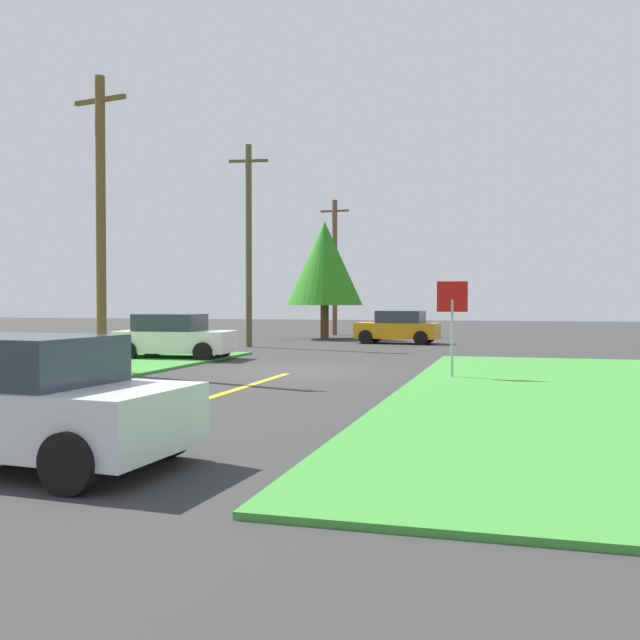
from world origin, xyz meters
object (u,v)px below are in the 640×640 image
Objects in this scene: parked_car_near_building at (175,337)px; utility_pole_mid at (249,243)px; stop_sign at (452,310)px; car_approaching_junction at (398,327)px; utility_pole_far at (335,266)px; oak_tree_left at (325,263)px; utility_pole_near at (101,221)px; car_behind_on_main_road at (29,401)px.

parked_car_near_building is 8.24m from utility_pole_mid.
stop_sign reaches higher than car_approaching_junction.
utility_pole_mid is 1.10× the size of utility_pole_far.
utility_pole_far reaches higher than car_approaching_junction.
oak_tree_left reaches higher than parked_car_near_building.
stop_sign is 10.15m from utility_pole_near.
utility_pole_near is 24.92m from utility_pole_far.
car_approaching_junction is (6.16, 11.75, -0.00)m from parked_car_near_building.
parked_car_near_building is 15.57m from oak_tree_left.
car_approaching_junction is at bearing -83.72° from stop_sign.
utility_pole_far is 4.61m from oak_tree_left.
car_approaching_junction is 0.64× the size of oak_tree_left.
parked_car_near_building is at bearing 67.39° from car_approaching_junction.
stop_sign is at bearing 109.16° from car_approaching_junction.
parked_car_near_building is 16.61m from car_behind_on_main_road.
utility_pole_mid reaches higher than utility_pole_far.
oak_tree_left reaches higher than car_behind_on_main_road.
parked_car_near_building is 1.05× the size of car_behind_on_main_road.
utility_pole_near is 1.29× the size of oak_tree_left.
utility_pole_near is at bearing 76.23° from car_approaching_junction.
car_approaching_junction is 1.04× the size of car_behind_on_main_road.
utility_pole_mid reaches higher than car_behind_on_main_road.
utility_pole_mid reaches higher than utility_pole_near.
utility_pole_near is at bearing -1.55° from stop_sign.
car_approaching_junction is 10.15m from utility_pole_far.
car_behind_on_main_road is at bearing -73.08° from parked_car_near_building.
utility_pole_mid is (-5.89, 22.76, 3.92)m from car_behind_on_main_road.
stop_sign is 0.40× the size of oak_tree_left.
oak_tree_left is at bearing -73.61° from stop_sign.
utility_pole_near reaches higher than parked_car_near_building.
utility_pole_near is at bearing -93.12° from oak_tree_left.
parked_car_near_building is 0.50× the size of utility_pole_far.
stop_sign is at bearing 6.29° from utility_pole_near.
utility_pole_near reaches higher than oak_tree_left.
parked_car_near_building is (-10.15, 4.14, -1.03)m from stop_sign.
utility_pole_far is (-5.03, 35.22, 3.48)m from car_behind_on_main_road.
car_behind_on_main_road is at bearing -81.87° from utility_pole_far.
stop_sign is 16.42m from car_approaching_junction.
car_approaching_junction is (-4.00, 15.89, -1.04)m from stop_sign.
car_behind_on_main_road is 31.15m from oak_tree_left.
utility_pole_far is at bearing -51.45° from car_approaching_junction.
stop_sign is 0.62× the size of parked_car_near_building.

